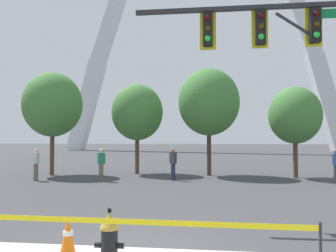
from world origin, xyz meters
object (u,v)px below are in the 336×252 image
fire_hydrant (109,242)px  traffic_signal_gantry (302,56)px  pedestrian_walking_right (101,164)px  pedestrian_near_trees (173,164)px  monument_arch (202,28)px  pedestrian_walking_left (336,166)px  pedestrian_standing_center (36,164)px  traffic_cone_by_hydrant (68,236)px

fire_hydrant → traffic_signal_gantry: (3.97, 4.09, 3.80)m
pedestrian_walking_right → pedestrian_near_trees: 3.52m
pedestrian_walking_right → pedestrian_near_trees: same height
fire_hydrant → pedestrian_near_trees: (-0.28, 11.84, 0.35)m
monument_arch → pedestrian_walking_left: 46.78m
monument_arch → pedestrian_standing_center: 47.39m
traffic_cone_by_hydrant → fire_hydrant: bearing=-32.9°
traffic_signal_gantry → pedestrian_walking_left: (3.36, 7.43, -3.45)m
traffic_cone_by_hydrant → pedestrian_near_trees: (0.66, 11.23, 0.46)m
fire_hydrant → pedestrian_standing_center: size_ratio=0.62×
fire_hydrant → pedestrian_walking_right: (-3.71, 11.02, 0.35)m
traffic_cone_by_hydrant → pedestrian_walking_right: (-2.77, 10.42, 0.46)m
pedestrian_walking_left → pedestrian_near_trees: 7.61m
traffic_signal_gantry → pedestrian_standing_center: bearing=148.3°
fire_hydrant → monument_arch: size_ratio=0.02×
pedestrian_walking_left → pedestrian_standing_center: same height
monument_arch → pedestrian_near_trees: 45.95m
pedestrian_walking_left → pedestrian_near_trees: bearing=177.6°
fire_hydrant → pedestrian_walking_left: (7.33, 11.52, 0.35)m
traffic_cone_by_hydrant → pedestrian_standing_center: (-6.03, 10.24, 0.46)m
fire_hydrant → pedestrian_walking_left: bearing=57.5°
monument_arch → pedestrian_walking_right: 46.84m
pedestrian_near_trees → traffic_signal_gantry: bearing=-61.3°
traffic_cone_by_hydrant → pedestrian_standing_center: pedestrian_standing_center is taller
monument_arch → traffic_cone_by_hydrant: bearing=-91.3°
traffic_cone_by_hydrant → pedestrian_walking_right: size_ratio=0.46×
pedestrian_walking_right → pedestrian_near_trees: bearing=13.3°
traffic_cone_by_hydrant → pedestrian_near_trees: bearing=86.6°
traffic_cone_by_hydrant → pedestrian_walking_right: bearing=104.9°
traffic_cone_by_hydrant → monument_arch: (1.16, 52.57, 20.52)m
pedestrian_standing_center → pedestrian_near_trees: (6.69, 0.99, 0.00)m
pedestrian_walking_right → pedestrian_walking_left: bearing=2.6°
traffic_cone_by_hydrant → pedestrian_walking_left: size_ratio=0.46×
traffic_signal_gantry → pedestrian_walking_right: traffic_signal_gantry is taller
pedestrian_walking_left → pedestrian_walking_right: bearing=-177.4°
monument_arch → fire_hydrant: bearing=-90.2°
traffic_signal_gantry → pedestrian_near_trees: bearing=118.7°
pedestrian_walking_right → fire_hydrant: bearing=-71.4°
traffic_signal_gantry → pedestrian_standing_center: size_ratio=4.04×
pedestrian_standing_center → pedestrian_walking_right: same height
monument_arch → pedestrian_near_trees: monument_arch is taller
monument_arch → pedestrian_near_trees: bearing=-90.7°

